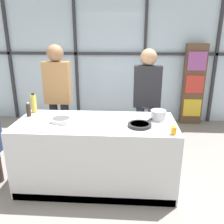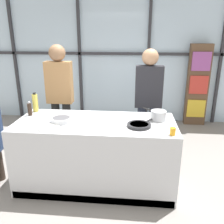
# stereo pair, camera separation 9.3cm
# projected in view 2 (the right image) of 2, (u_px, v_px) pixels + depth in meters

# --- Properties ---
(ground_plane) EXTENTS (18.00, 18.00, 0.00)m
(ground_plane) POSITION_uv_depth(u_px,v_px,m) (97.00, 182.00, 3.30)
(ground_plane) COLOR gray
(back_window_wall) EXTENTS (6.40, 0.10, 2.80)m
(back_window_wall) POSITION_uv_depth(u_px,v_px,m) (114.00, 60.00, 5.33)
(back_window_wall) COLOR silver
(back_window_wall) RESTS_ON ground_plane
(bookshelf) EXTENTS (0.45, 0.19, 1.77)m
(bookshelf) POSITION_uv_depth(u_px,v_px,m) (198.00, 86.00, 5.15)
(bookshelf) COLOR brown
(bookshelf) RESTS_ON ground_plane
(demo_island) EXTENTS (2.03, 0.88, 0.90)m
(demo_island) POSITION_uv_depth(u_px,v_px,m) (96.00, 153.00, 3.15)
(demo_island) COLOR silver
(demo_island) RESTS_ON ground_plane
(spectator_far_left) EXTENTS (0.41, 0.25, 1.81)m
(spectator_far_left) POSITION_uv_depth(u_px,v_px,m) (60.00, 93.00, 3.77)
(spectator_far_left) COLOR black
(spectator_far_left) RESTS_ON ground_plane
(spectator_center_left) EXTENTS (0.41, 0.25, 1.76)m
(spectator_center_left) POSITION_uv_depth(u_px,v_px,m) (148.00, 98.00, 3.66)
(spectator_center_left) COLOR #232838
(spectator_center_left) RESTS_ON ground_plane
(frying_pan) EXTENTS (0.39, 0.44, 0.04)m
(frying_pan) POSITION_uv_depth(u_px,v_px,m) (139.00, 125.00, 2.84)
(frying_pan) COLOR #232326
(frying_pan) RESTS_ON demo_island
(saucepan) EXTENTS (0.30, 0.29, 0.13)m
(saucepan) POSITION_uv_depth(u_px,v_px,m) (158.00, 115.00, 3.04)
(saucepan) COLOR silver
(saucepan) RESTS_ON demo_island
(white_plate) EXTENTS (0.25, 0.25, 0.01)m
(white_plate) POSITION_uv_depth(u_px,v_px,m) (49.00, 128.00, 2.79)
(white_plate) COLOR white
(white_plate) RESTS_ON demo_island
(mixing_bowl) EXTENTS (0.27, 0.27, 0.06)m
(mixing_bowl) POSITION_uv_depth(u_px,v_px,m) (61.00, 120.00, 2.99)
(mixing_bowl) COLOR silver
(mixing_bowl) RESTS_ON demo_island
(oil_bottle) EXTENTS (0.08, 0.08, 0.28)m
(oil_bottle) POSITION_uv_depth(u_px,v_px,m) (35.00, 103.00, 3.36)
(oil_bottle) COLOR #E0CC4C
(oil_bottle) RESTS_ON demo_island
(pepper_grinder) EXTENTS (0.06, 0.06, 0.20)m
(pepper_grinder) POSITION_uv_depth(u_px,v_px,m) (30.00, 109.00, 3.21)
(pepper_grinder) COLOR #332319
(pepper_grinder) RESTS_ON demo_island
(juice_glass_near) EXTENTS (0.06, 0.06, 0.09)m
(juice_glass_near) POSITION_uv_depth(u_px,v_px,m) (173.00, 131.00, 2.60)
(juice_glass_near) COLOR orange
(juice_glass_near) RESTS_ON demo_island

